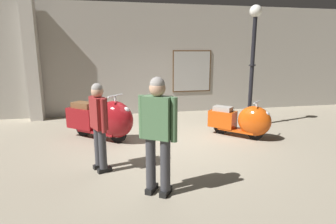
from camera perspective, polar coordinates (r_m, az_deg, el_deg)
name	(u,v)px	position (r m, az deg, el deg)	size (l,w,h in m)	color
ground_plane	(173,143)	(6.54, 1.02, -6.37)	(60.00, 60.00, 0.00)	gray
showroom_back_wall	(147,60)	(9.52, -4.23, 10.52)	(18.00, 0.63, 3.59)	#ADA89E
scooter_0	(105,119)	(6.78, -12.69, -1.48)	(1.74, 1.59, 1.13)	black
scooter_1	(244,121)	(7.08, 15.26, -1.74)	(1.38, 1.42, 0.94)	black
lamppost	(253,57)	(8.03, 16.90, 10.73)	(0.32, 0.32, 3.28)	black
visitor_0	(158,129)	(4.01, -2.12, -3.38)	(0.51, 0.43, 1.76)	black
visitor_1	(99,121)	(4.99, -13.92, -1.83)	(0.35, 0.49, 1.57)	black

